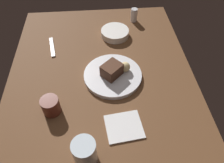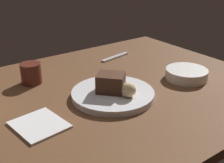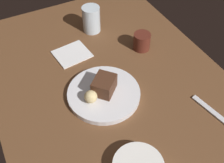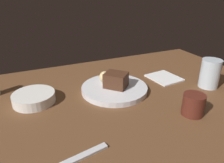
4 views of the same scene
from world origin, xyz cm
name	(u,v)px [view 2 (image 2 of 4)]	position (x,y,z in cm)	size (l,w,h in cm)	color
dining_table	(94,98)	(0.00, 0.00, 1.50)	(120.00, 84.00, 3.00)	brown
dessert_plate	(113,94)	(-3.60, 5.11, 4.00)	(25.87, 25.87, 1.99)	silver
chocolate_cake_slice	(111,83)	(-3.18, 4.64, 7.85)	(8.26, 6.81, 5.73)	#472819
bread_roll	(129,90)	(-5.30, 10.76, 7.23)	(4.48, 4.48, 4.48)	#DBC184
side_bowl	(186,74)	(-33.42, 8.84, 4.79)	(14.82, 14.82, 3.59)	white
coffee_cup	(31,73)	(12.51, -20.23, 6.56)	(7.02, 7.02, 7.11)	#562319
dessert_spoon	(115,57)	(-26.29, -24.11, 3.35)	(15.00, 1.80, 0.70)	silver
folded_napkin	(39,125)	(21.95, 7.15, 3.30)	(12.06, 13.50, 0.60)	white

